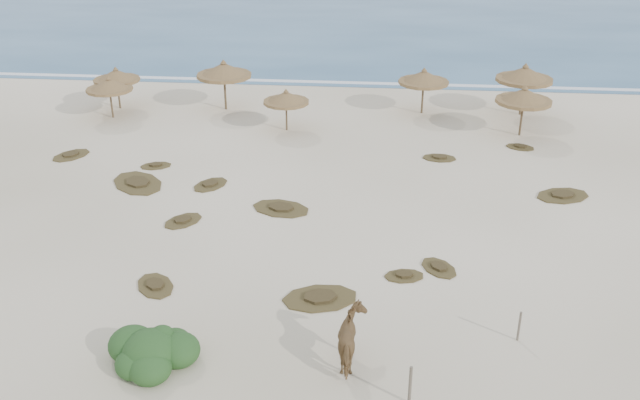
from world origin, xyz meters
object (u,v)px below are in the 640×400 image
at_px(horse, 353,340).
at_px(bush, 151,352).
at_px(palapa_0, 109,85).
at_px(palapa_1, 116,76).

relative_size(horse, bush, 0.70).
height_order(palapa_0, palapa_1, palapa_1).
distance_m(palapa_0, bush, 23.94).
bearing_deg(palapa_1, palapa_0, -84.03).
distance_m(palapa_0, palapa_1, 1.77).
bearing_deg(horse, palapa_0, -58.30).
distance_m(palapa_1, horse, 27.90).
xyz_separation_m(palapa_1, horse, (15.42, -23.22, -1.17)).
bearing_deg(palapa_0, palapa_1, 95.97).
xyz_separation_m(palapa_0, bush, (9.22, -22.04, -1.53)).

